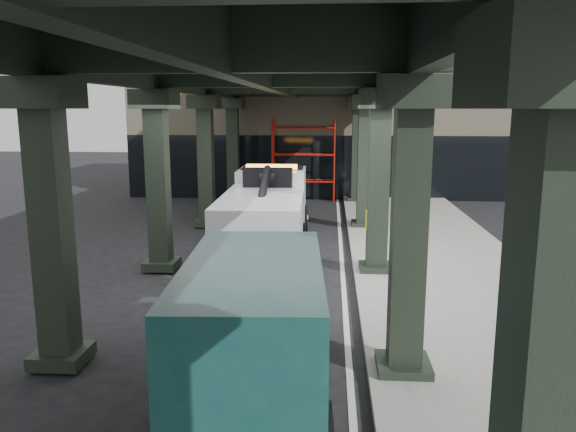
% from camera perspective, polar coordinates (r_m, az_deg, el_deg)
% --- Properties ---
extents(ground, '(90.00, 90.00, 0.00)m').
position_cam_1_polar(ground, '(13.82, -1.39, -8.16)').
color(ground, black).
rests_on(ground, ground).
extents(sidewalk, '(5.00, 40.00, 0.15)m').
position_cam_1_polar(sidewalk, '(15.96, 15.73, -5.67)').
color(sidewalk, gray).
rests_on(sidewalk, ground).
extents(lane_stripe, '(0.12, 38.00, 0.01)m').
position_cam_1_polar(lane_stripe, '(15.66, 5.58, -5.88)').
color(lane_stripe, silver).
rests_on(lane_stripe, ground).
extents(viaduct, '(7.40, 32.00, 6.40)m').
position_cam_1_polar(viaduct, '(15.13, -2.27, 14.48)').
color(viaduct, black).
rests_on(viaduct, ground).
extents(building, '(22.00, 10.00, 8.00)m').
position_cam_1_polar(building, '(33.01, 5.60, 9.92)').
color(building, '#C6B793').
rests_on(building, ground).
extents(scaffolding, '(3.08, 0.88, 4.00)m').
position_cam_1_polar(scaffolding, '(27.78, 1.60, 5.90)').
color(scaffolding, red).
rests_on(scaffolding, ground).
extents(tow_truck, '(2.66, 8.39, 2.73)m').
position_cam_1_polar(tow_truck, '(18.01, -2.12, 0.70)').
color(tow_truck, black).
rests_on(tow_truck, ground).
extents(towed_van, '(2.51, 5.68, 2.26)m').
position_cam_1_polar(towed_van, '(8.97, -3.37, -10.69)').
color(towed_van, '#134643').
rests_on(towed_van, ground).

